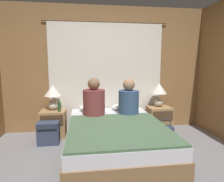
% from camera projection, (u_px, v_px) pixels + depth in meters
% --- Properties ---
extents(ground_plane, '(16.00, 16.00, 0.00)m').
position_uv_depth(ground_plane, '(123.00, 176.00, 2.47)').
color(ground_plane, gray).
extents(wall_back, '(4.16, 0.06, 2.50)m').
position_uv_depth(wall_back, '(106.00, 69.00, 4.09)').
color(wall_back, olive).
rests_on(wall_back, ground_plane).
extents(curtain_panel, '(2.47, 0.02, 2.19)m').
position_uv_depth(curtain_panel, '(107.00, 77.00, 4.05)').
color(curtain_panel, silver).
rests_on(curtain_panel, ground_plane).
extents(bed, '(1.43, 2.10, 0.47)m').
position_uv_depth(bed, '(115.00, 138.00, 3.09)').
color(bed, olive).
rests_on(bed, ground_plane).
extents(nightstand_left, '(0.46, 0.40, 0.50)m').
position_uv_depth(nightstand_left, '(54.00, 123.00, 3.76)').
color(nightstand_left, '#A87F51').
rests_on(nightstand_left, ground_plane).
extents(nightstand_right, '(0.46, 0.40, 0.50)m').
position_uv_depth(nightstand_right, '(159.00, 119.00, 4.05)').
color(nightstand_right, '#A87F51').
rests_on(nightstand_right, ground_plane).
extents(lamp_left, '(0.31, 0.31, 0.48)m').
position_uv_depth(lamp_left, '(53.00, 93.00, 3.74)').
color(lamp_left, '#B2A899').
rests_on(lamp_left, nightstand_left).
extents(lamp_right, '(0.31, 0.31, 0.48)m').
position_uv_depth(lamp_right, '(159.00, 91.00, 4.03)').
color(lamp_right, '#B2A899').
rests_on(lamp_right, nightstand_right).
extents(pillow_left, '(0.49, 0.34, 0.12)m').
position_uv_depth(pillow_left, '(92.00, 108.00, 3.83)').
color(pillow_left, white).
rests_on(pillow_left, bed).
extents(pillow_right, '(0.49, 0.34, 0.12)m').
position_uv_depth(pillow_right, '(124.00, 107.00, 3.91)').
color(pillow_right, white).
rests_on(pillow_right, bed).
extents(blanket_on_bed, '(1.37, 1.44, 0.03)m').
position_uv_depth(blanket_on_bed, '(118.00, 128.00, 2.76)').
color(blanket_on_bed, '#4C6B4C').
rests_on(blanket_on_bed, bed).
extents(person_left_in_bed, '(0.37, 0.37, 0.67)m').
position_uv_depth(person_left_in_bed, '(94.00, 101.00, 3.42)').
color(person_left_in_bed, brown).
rests_on(person_left_in_bed, bed).
extents(person_right_in_bed, '(0.36, 0.36, 0.64)m').
position_uv_depth(person_right_in_bed, '(129.00, 100.00, 3.51)').
color(person_right_in_bed, '#38517A').
rests_on(person_right_in_bed, bed).
extents(beer_bottle_on_left_stand, '(0.06, 0.06, 0.24)m').
position_uv_depth(beer_bottle_on_left_stand, '(59.00, 106.00, 3.63)').
color(beer_bottle_on_left_stand, '#2D4C28').
rests_on(beer_bottle_on_left_stand, nightstand_left).
extents(backpack_on_floor, '(0.36, 0.25, 0.39)m').
position_uv_depth(backpack_on_floor, '(48.00, 132.00, 3.40)').
color(backpack_on_floor, '#333D56').
rests_on(backpack_on_floor, ground_plane).
extents(handbag_on_floor, '(0.28, 0.17, 0.36)m').
position_uv_depth(handbag_on_floor, '(165.00, 131.00, 3.72)').
color(handbag_on_floor, '#333D56').
rests_on(handbag_on_floor, ground_plane).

